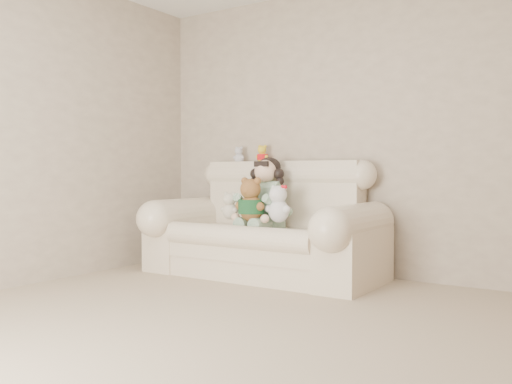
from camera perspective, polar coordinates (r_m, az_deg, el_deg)
The scene contains 9 objects.
floor at distance 2.90m, azimuth -6.86°, elevation -16.43°, with size 5.00×5.00×0.00m, color tan.
wall_back at distance 4.95m, azimuth 12.33°, elevation 6.39°, with size 4.50×4.50×0.00m, color #BCAC95.
sofa at distance 4.89m, azimuth 0.65°, elevation -2.72°, with size 2.10×0.95×1.03m, color #FFEBCD, non-canonical shape.
seated_child at distance 4.95m, azimuth 1.07°, elevation 0.01°, with size 0.39×0.48×0.65m, color #276738, non-canonical shape.
brown_teddy at distance 4.74m, azimuth -0.51°, elevation -0.35°, with size 0.29×0.22×0.45m, color brown, non-canonical shape.
white_cat at distance 4.67m, azimuth 2.36°, elevation -0.80°, with size 0.24×0.19×0.38m, color silver, non-canonical shape.
cream_teddy at distance 4.95m, azimuth -2.69°, elevation -1.16°, with size 0.18×0.14×0.29m, color beige, non-canonical shape.
yellow_mini_bear at distance 5.32m, azimuth 0.67°, elevation 4.11°, with size 0.13×0.10×0.21m, color yellow, non-canonical shape.
grey_mini_plush at distance 5.49m, azimuth -1.75°, elevation 4.01°, with size 0.13×0.10×0.20m, color silver, non-canonical shape.
Camera 1 is at (1.79, -2.10, 0.92)m, focal length 38.68 mm.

